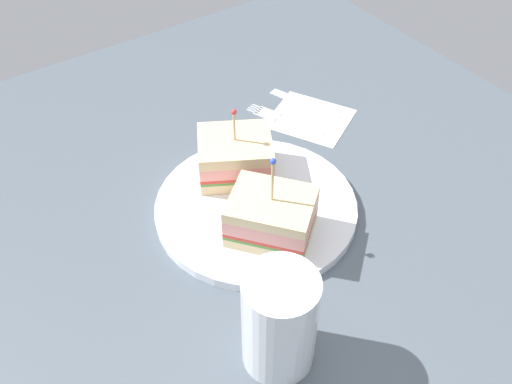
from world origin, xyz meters
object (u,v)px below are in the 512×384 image
drink_glass (279,324)px  napkin (310,118)px  fork (277,117)px  sandwich_half_front (235,157)px  sandwich_half_back (271,216)px  plate (256,207)px  knife (301,102)px

drink_glass → napkin: size_ratio=1.06×
drink_glass → fork: 39.13cm
drink_glass → napkin: bearing=136.7°
drink_glass → sandwich_half_front: bearing=156.0°
sandwich_half_front → sandwich_half_back: size_ratio=0.98×
plate → napkin: plate is taller
sandwich_half_back → napkin: bearing=130.4°
sandwich_half_back → napkin: sandwich_half_back is taller
fork → plate: bearing=-43.9°
fork → knife: same height
drink_glass → fork: bearing=144.0°
sandwich_half_front → drink_glass: size_ratio=1.01×
plate → drink_glass: 20.51cm
sandwich_half_back → fork: size_ratio=0.99×
napkin → drink_glass: bearing=-43.3°
sandwich_half_back → drink_glass: sandwich_half_back is taller
drink_glass → knife: 43.16cm
plate → sandwich_half_back: bearing=-14.2°
plate → napkin: size_ratio=2.24×
drink_glass → napkin: (-28.43, 26.78, -5.38)cm
plate → sandwich_half_front: 7.07cm
knife → sandwich_half_front: bearing=-63.7°
napkin → fork: fork is taller
sandwich_half_back → drink_glass: (12.67, -8.28, 1.48)cm
fork → drink_glass: bearing=-36.0°
fork → sandwich_half_back: bearing=-37.9°
sandwich_half_front → napkin: bearing=106.4°
plate → drink_glass: drink_glass is taller
sandwich_half_front → fork: size_ratio=0.97×
plate → sandwich_half_front: sandwich_half_front is taller
sandwich_half_front → napkin: (-4.78, 16.23, -3.92)cm
fork → sandwich_half_front: bearing=-57.8°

